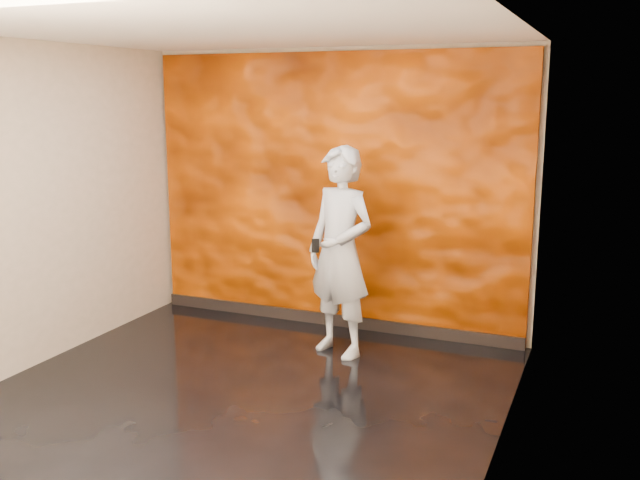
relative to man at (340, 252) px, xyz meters
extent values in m
cube|color=black|center=(-0.37, -1.20, -0.96)|extent=(4.00, 4.00, 0.01)
cube|color=tan|center=(-0.37, 0.80, 0.45)|extent=(4.00, 0.02, 2.80)
cube|color=tan|center=(-0.37, -3.20, 0.45)|extent=(4.00, 0.02, 2.80)
cube|color=tan|center=(-2.37, -1.20, 0.45)|extent=(0.02, 4.00, 2.80)
cube|color=tan|center=(1.63, -1.20, 0.45)|extent=(0.02, 4.00, 2.80)
cube|color=white|center=(-0.37, -1.20, 1.85)|extent=(4.00, 4.00, 0.01)
cube|color=#E65700|center=(-0.37, 0.76, 0.43)|extent=(3.90, 0.06, 2.75)
cube|color=black|center=(-0.37, 0.72, -0.89)|extent=(3.90, 0.04, 0.12)
imported|color=#A8AEB9|center=(0.00, 0.00, 0.00)|extent=(0.81, 0.67, 1.91)
cube|color=black|center=(-0.12, -0.28, 0.11)|extent=(0.07, 0.04, 0.12)
camera|label=1|loc=(2.24, -5.84, 1.40)|focal=40.00mm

